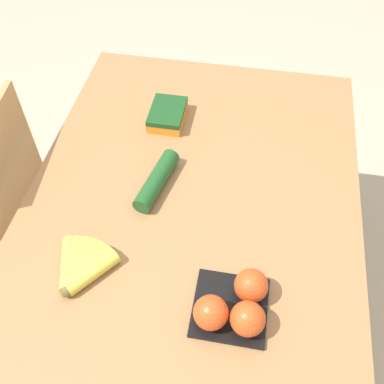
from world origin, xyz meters
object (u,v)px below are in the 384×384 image
(cucumber_near, at_px, (157,180))
(tomato_pack, at_px, (236,306))
(carrot_bag, at_px, (167,114))
(banana_bunch, at_px, (81,267))

(cucumber_near, bearing_deg, tomato_pack, -142.92)
(tomato_pack, distance_m, carrot_bag, 0.73)
(tomato_pack, height_order, cucumber_near, tomato_pack)
(tomato_pack, distance_m, cucumber_near, 0.46)
(tomato_pack, xyz_separation_m, carrot_bag, (0.66, 0.31, -0.02))
(carrot_bag, height_order, cucumber_near, cucumber_near)
(banana_bunch, relative_size, carrot_bag, 1.10)
(banana_bunch, distance_m, cucumber_near, 0.34)
(carrot_bag, xyz_separation_m, cucumber_near, (-0.29, -0.03, -0.00))
(carrot_bag, distance_m, cucumber_near, 0.30)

